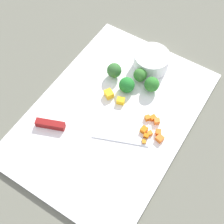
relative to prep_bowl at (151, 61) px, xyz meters
The scene contains 19 objects.
ground_plane 0.20m from the prep_bowl, ahead, with size 4.00×4.00×0.00m, color #646456.
cutting_board 0.20m from the prep_bowl, ahead, with size 0.56×0.39×0.01m, color white.
prep_bowl is the anchor object (origin of this frame).
chef_knife 0.31m from the prep_bowl, 14.01° to the right, with size 0.13×0.28×0.02m.
carrot_dice_0 0.18m from the prep_bowl, 30.47° to the left, with size 0.01×0.01×0.01m, color orange.
carrot_dice_1 0.22m from the prep_bowl, 33.61° to the left, with size 0.01×0.01×0.01m, color orange.
carrot_dice_2 0.18m from the prep_bowl, 25.93° to the left, with size 0.01×0.01×0.01m, color orange.
carrot_dice_3 0.24m from the prep_bowl, 25.79° to the left, with size 0.01×0.01×0.01m, color orange.
carrot_dice_4 0.24m from the prep_bowl, 34.50° to the left, with size 0.02×0.02×0.01m, color orange.
carrot_dice_5 0.25m from the prep_bowl, 24.80° to the left, with size 0.01×0.01×0.01m, color orange.
carrot_dice_6 0.19m from the prep_bowl, 33.35° to the left, with size 0.01×0.01×0.01m, color orange.
carrot_dice_7 0.23m from the prep_bowl, 28.01° to the left, with size 0.01×0.01×0.01m, color orange.
carrot_dice_8 0.22m from the prep_bowl, 24.30° to the left, with size 0.02×0.02×0.01m, color orange.
pepper_dice_0 0.16m from the prep_bowl, 16.62° to the right, with size 0.02×0.02×0.02m, color yellow.
pepper_dice_1 0.16m from the prep_bowl, ahead, with size 0.02×0.02×0.02m, color yellow.
broccoli_floret_0 0.11m from the prep_bowl, 38.85° to the right, with size 0.04×0.04×0.05m.
broccoli_floret_1 0.08m from the prep_bowl, 29.17° to the left, with size 0.04×0.04×0.04m.
broccoli_floret_2 0.06m from the prep_bowl, ahead, with size 0.04×0.04×0.04m.
broccoli_floret_3 0.11m from the prep_bowl, ahead, with size 0.04×0.04×0.04m.
Camera 1 is at (0.36, 0.23, 0.73)m, focal length 50.28 mm.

